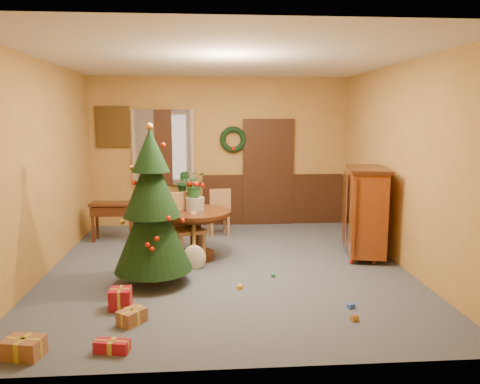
{
  "coord_description": "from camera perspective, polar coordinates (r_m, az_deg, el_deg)",
  "views": [
    {
      "loc": [
        -0.31,
        -6.45,
        2.13
      ],
      "look_at": [
        0.21,
        0.4,
        1.03
      ],
      "focal_mm": 35.0,
      "sensor_mm": 36.0,
      "label": 1
    }
  ],
  "objects": [
    {
      "name": "room_envelope",
      "position": [
        9.23,
        -1.13,
        2.8
      ],
      "size": [
        5.5,
        5.5,
        5.5
      ],
      "color": "#363F4F",
      "rests_on": "ground"
    },
    {
      "name": "dining_table",
      "position": [
        7.1,
        -5.45,
        -4.05
      ],
      "size": [
        1.08,
        1.08,
        0.74
      ],
      "color": "black",
      "rests_on": "floor"
    },
    {
      "name": "urn",
      "position": [
        7.04,
        -5.49,
        -1.47
      ],
      "size": [
        0.28,
        0.28,
        0.2
      ],
      "primitive_type": "cylinder",
      "color": "slate",
      "rests_on": "dining_table"
    },
    {
      "name": "centerpiece_plant",
      "position": [
        6.99,
        -5.52,
        0.91
      ],
      "size": [
        0.35,
        0.3,
        0.39
      ],
      "primitive_type": "imported",
      "color": "#1E4C23",
      "rests_on": "urn"
    },
    {
      "name": "chair_near",
      "position": [
        7.03,
        -6.69,
        -3.96
      ],
      "size": [
        0.59,
        0.59,
        1.02
      ],
      "color": "brown",
      "rests_on": "floor"
    },
    {
      "name": "chair_far",
      "position": [
        8.42,
        -2.57,
        -2.26
      ],
      "size": [
        0.45,
        0.45,
        0.88
      ],
      "color": "brown",
      "rests_on": "floor"
    },
    {
      "name": "guitar",
      "position": [
        6.65,
        -5.65,
        -6.09
      ],
      "size": [
        0.42,
        0.56,
        0.77
      ],
      "primitive_type": null,
      "rotation": [
        -0.49,
        0.0,
        0.2
      ],
      "color": "beige",
      "rests_on": "floor"
    },
    {
      "name": "plant_stand",
      "position": [
        8.73,
        -6.87,
        -1.98
      ],
      "size": [
        0.29,
        0.29,
        0.74
      ],
      "color": "black",
      "rests_on": "floor"
    },
    {
      "name": "stand_plant",
      "position": [
        8.65,
        -6.93,
        1.2
      ],
      "size": [
        0.27,
        0.24,
        0.42
      ],
      "primitive_type": "imported",
      "rotation": [
        0.0,
        0.0,
        -0.27
      ],
      "color": "#19471E",
      "rests_on": "plant_stand"
    },
    {
      "name": "christmas_tree",
      "position": [
        6.04,
        -10.67,
        -2.05
      ],
      "size": [
        1.0,
        1.0,
        2.06
      ],
      "color": "#382111",
      "rests_on": "floor"
    },
    {
      "name": "writing_desk",
      "position": [
        8.4,
        -15.21,
        -2.35
      ],
      "size": [
        0.77,
        0.41,
        0.67
      ],
      "color": "black",
      "rests_on": "floor"
    },
    {
      "name": "sideboard",
      "position": [
        7.4,
        15.14,
        -2.04
      ],
      "size": [
        0.8,
        1.18,
        1.38
      ],
      "color": "#61210B",
      "rests_on": "floor"
    },
    {
      "name": "gift_a",
      "position": [
        4.83,
        -24.85,
        -16.84
      ],
      "size": [
        0.37,
        0.3,
        0.18
      ],
      "color": "brown",
      "rests_on": "floor"
    },
    {
      "name": "gift_b",
      "position": [
        5.55,
        -14.36,
        -12.49
      ],
      "size": [
        0.24,
        0.24,
        0.24
      ],
      "color": "maroon",
      "rests_on": "floor"
    },
    {
      "name": "gift_c",
      "position": [
        5.17,
        -13.04,
        -14.56
      ],
      "size": [
        0.32,
        0.34,
        0.15
      ],
      "color": "brown",
      "rests_on": "floor"
    },
    {
      "name": "gift_d",
      "position": [
        4.66,
        -15.33,
        -17.67
      ],
      "size": [
        0.33,
        0.19,
        0.11
      ],
      "color": "maroon",
      "rests_on": "floor"
    },
    {
      "name": "toy_a",
      "position": [
        5.57,
        13.39,
        -13.37
      ],
      "size": [
        0.09,
        0.08,
        0.05
      ],
      "primitive_type": "cube",
      "rotation": [
        0.0,
        0.0,
        0.37
      ],
      "color": "blue",
      "rests_on": "floor"
    },
    {
      "name": "toy_b",
      "position": [
        6.41,
        4.04,
        -10.04
      ],
      "size": [
        0.06,
        0.06,
        0.06
      ],
      "primitive_type": "sphere",
      "color": "green",
      "rests_on": "floor"
    },
    {
      "name": "toy_c",
      "position": [
        5.98,
        0.0,
        -11.53
      ],
      "size": [
        0.08,
        0.09,
        0.05
      ],
      "primitive_type": "cube",
      "rotation": [
        0.0,
        0.0,
        1.11
      ],
      "color": "gold",
      "rests_on": "floor"
    },
    {
      "name": "toy_d",
      "position": [
        7.13,
        13.4,
        -8.28
      ],
      "size": [
        0.06,
        0.06,
        0.06
      ],
      "primitive_type": "sphere",
      "color": "red",
      "rests_on": "floor"
    },
    {
      "name": "toy_e",
      "position": [
        5.26,
        13.8,
        -14.76
      ],
      "size": [
        0.09,
        0.08,
        0.05
      ],
      "primitive_type": "cube",
      "rotation": [
        0.0,
        0.0,
        0.39
      ],
      "color": "gold",
      "rests_on": "floor"
    }
  ]
}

